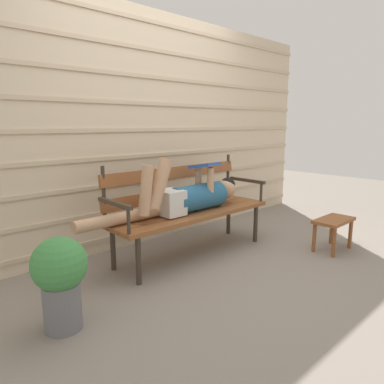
{
  "coord_description": "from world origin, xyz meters",
  "views": [
    {
      "loc": [
        -2.15,
        -2.15,
        1.22
      ],
      "look_at": [
        0.0,
        0.16,
        0.6
      ],
      "focal_mm": 32.72,
      "sensor_mm": 36.0,
      "label": 1
    }
  ],
  "objects": [
    {
      "name": "reclining_person",
      "position": [
        -0.06,
        0.15,
        0.57
      ],
      "size": [
        1.69,
        0.26,
        0.53
      ],
      "color": "#23567A"
    },
    {
      "name": "potted_plant",
      "position": [
        -1.41,
        -0.21,
        0.33
      ],
      "size": [
        0.33,
        0.33,
        0.58
      ],
      "color": "slate",
      "rests_on": "ground"
    },
    {
      "name": "footstool",
      "position": [
        1.08,
        -0.7,
        0.25
      ],
      "size": [
        0.45,
        0.24,
        0.32
      ],
      "color": "brown",
      "rests_on": "ground"
    },
    {
      "name": "ground_plane",
      "position": [
        0.0,
        0.0,
        0.0
      ],
      "size": [
        12.0,
        12.0,
        0.0
      ],
      "primitive_type": "plane",
      "color": "gray"
    },
    {
      "name": "park_bench",
      "position": [
        -0.0,
        0.23,
        0.47
      ],
      "size": [
        1.67,
        0.5,
        0.89
      ],
      "color": "brown",
      "rests_on": "ground"
    },
    {
      "name": "house_siding",
      "position": [
        0.0,
        0.81,
        1.16
      ],
      "size": [
        5.02,
        0.08,
        2.32
      ],
      "color": "beige",
      "rests_on": "ground"
    }
  ]
}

